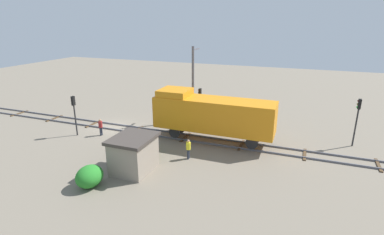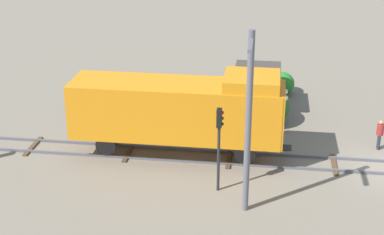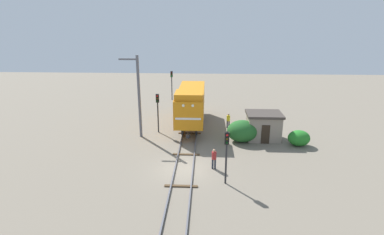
{
  "view_description": "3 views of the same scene",
  "coord_description": "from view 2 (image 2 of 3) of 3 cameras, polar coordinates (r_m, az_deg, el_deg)",
  "views": [
    {
      "loc": [
        25.14,
        18.55,
        10.99
      ],
      "look_at": [
        -1.38,
        8.41,
        1.68
      ],
      "focal_mm": 28.0,
      "sensor_mm": 36.0,
      "label": 1
    },
    {
      "loc": [
        -28.19,
        6.37,
        14.1
      ],
      "look_at": [
        0.29,
        10.3,
        2.17
      ],
      "focal_mm": 55.0,
      "sensor_mm": 36.0,
      "label": 2
    },
    {
      "loc": [
        1.73,
        -21.73,
        11.11
      ],
      "look_at": [
        0.34,
        6.3,
        2.4
      ],
      "focal_mm": 28.0,
      "sensor_mm": 36.0,
      "label": 3
    }
  ],
  "objects": [
    {
      "name": "locomotive",
      "position": [
        30.72,
        -1.13,
        0.89
      ],
      "size": [
        2.9,
        11.6,
        4.6
      ],
      "color": "orange",
      "rests_on": "railway_track"
    },
    {
      "name": "traffic_signal_mid",
      "position": [
        27.28,
        2.65,
        -1.66
      ],
      "size": [
        0.32,
        0.34,
        4.22
      ],
      "color": "#262628",
      "rests_on": "ground"
    },
    {
      "name": "worker_near_track",
      "position": [
        33.85,
        17.76,
        -1.38
      ],
      "size": [
        0.38,
        0.38,
        1.7
      ],
      "rotation": [
        0.0,
        0.0,
        2.52
      ],
      "color": "#262B38",
      "rests_on": "ground"
    },
    {
      "name": "worker_by_signal",
      "position": [
        35.16,
        1.0,
        0.64
      ],
      "size": [
        0.38,
        0.38,
        1.7
      ],
      "rotation": [
        0.0,
        0.0,
        1.5
      ],
      "color": "#262B38",
      "rests_on": "ground"
    },
    {
      "name": "catenary_mast",
      "position": [
        25.09,
        5.49,
        -0.27
      ],
      "size": [
        1.94,
        0.28,
        8.34
      ],
      "color": "#595960",
      "rests_on": "ground"
    },
    {
      "name": "relay_hut",
      "position": [
        37.9,
        6.33,
        2.8
      ],
      "size": [
        3.5,
        2.9,
        2.74
      ],
      "color": "gray",
      "rests_on": "ground"
    },
    {
      "name": "bush_near",
      "position": [
        35.93,
        7.52,
        1.1
      ],
      "size": [
        2.99,
        2.44,
        2.17
      ],
      "primitive_type": "ellipsoid",
      "color": "#235E26",
      "rests_on": "ground"
    },
    {
      "name": "bush_mid",
      "position": [
        41.05,
        8.71,
        3.3
      ],
      "size": [
        2.08,
        1.71,
        1.52
      ],
      "primitive_type": "ellipsoid",
      "color": "#257926",
      "rests_on": "ground"
    }
  ]
}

